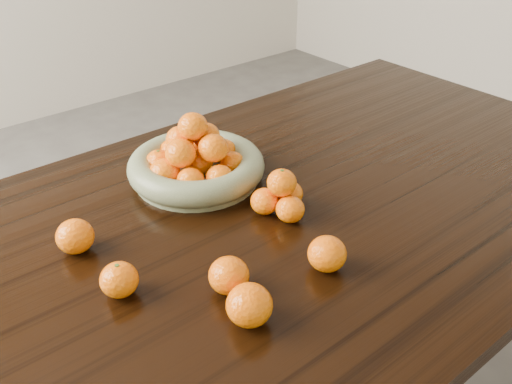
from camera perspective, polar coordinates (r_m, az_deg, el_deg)
dining_table at (r=1.22m, az=-0.36°, el=-6.29°), size 2.00×1.00×0.75m
fruit_bowl at (r=1.30m, az=-6.06°, el=2.88°), size 0.31×0.31×0.16m
orange_pyramid at (r=1.17m, az=2.55°, el=-0.45°), size 0.12×0.12×0.10m
loose_orange_0 at (r=1.00m, az=-13.53°, el=-8.53°), size 0.07×0.07×0.06m
loose_orange_1 at (r=0.92m, az=-0.68°, el=-11.25°), size 0.08×0.08×0.07m
loose_orange_2 at (r=1.03m, az=7.11°, el=-6.16°), size 0.07×0.07×0.07m
loose_orange_3 at (r=1.12m, az=-17.65°, el=-4.25°), size 0.07×0.07×0.07m
loose_orange_4 at (r=0.98m, az=-2.74°, el=-8.33°), size 0.07×0.07×0.07m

